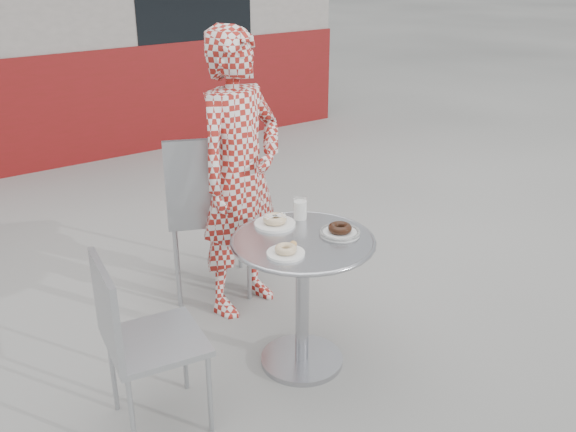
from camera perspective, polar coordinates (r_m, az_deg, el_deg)
ground at (r=3.20m, az=0.40°, el=-13.04°), size 60.00×60.00×0.00m
bistro_table at (r=2.95m, az=1.31°, el=-4.92°), size 0.66×0.66×0.67m
chair_far at (r=3.72m, az=-6.93°, el=-2.25°), size 0.61×0.61×0.97m
chair_left at (r=2.79m, az=-11.62°, el=-13.63°), size 0.42×0.42×0.79m
seated_person at (r=3.36m, az=-4.26°, el=3.62°), size 0.64×0.51×1.53m
plate_far at (r=3.00m, az=-1.17°, el=-0.48°), size 0.19×0.19×0.05m
plate_near at (r=2.73m, az=-0.16°, el=-3.11°), size 0.16×0.16×0.04m
plate_checker at (r=2.92m, az=4.64°, el=-1.34°), size 0.19×0.19×0.05m
milk_cup at (r=3.06m, az=1.09°, el=0.62°), size 0.07×0.07×0.11m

